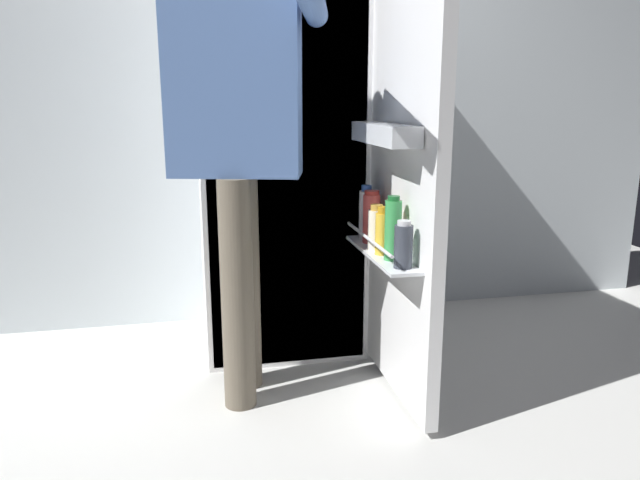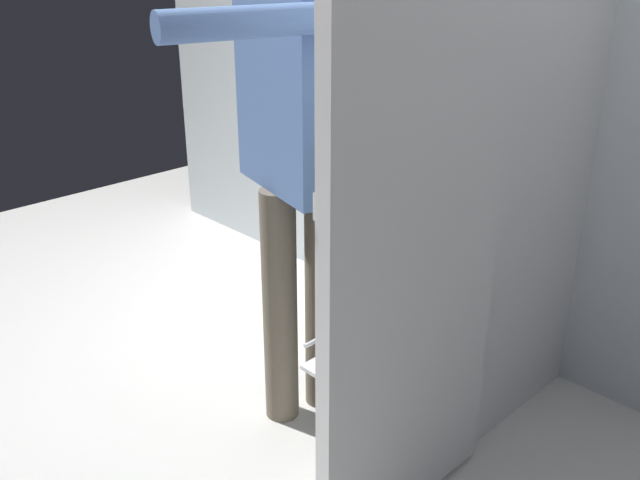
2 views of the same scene
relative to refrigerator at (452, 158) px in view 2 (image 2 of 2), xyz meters
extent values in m
plane|color=silver|center=(-0.03, -0.53, -0.91)|extent=(6.04, 6.04, 0.00)
cube|color=silver|center=(-0.03, 0.43, 0.42)|extent=(4.40, 0.10, 2.65)
cube|color=white|center=(-0.03, 0.05, 0.00)|extent=(0.70, 0.65, 1.82)
cube|color=white|center=(-0.03, -0.27, 0.00)|extent=(0.66, 0.01, 1.78)
cube|color=white|center=(-0.03, -0.23, -0.05)|extent=(0.62, 0.09, 0.01)
cube|color=white|center=(0.35, -0.62, -0.01)|extent=(0.05, 0.68, 1.74)
cube|color=white|center=(0.26, -0.62, -0.33)|extent=(0.12, 0.57, 0.01)
cylinder|color=silver|center=(0.21, -0.62, -0.27)|extent=(0.01, 0.55, 0.01)
cube|color=white|center=(0.26, -0.62, 0.11)|extent=(0.11, 0.49, 0.07)
cylinder|color=gold|center=(0.26, -0.65, -0.25)|extent=(0.05, 0.05, 0.15)
cylinder|color=#BC8419|center=(0.26, -0.65, -0.16)|extent=(0.04, 0.04, 0.02)
cylinder|color=#333842|center=(0.27, -0.83, -0.25)|extent=(0.06, 0.06, 0.15)
cylinder|color=silver|center=(0.27, -0.83, -0.17)|extent=(0.04, 0.04, 0.02)
cylinder|color=#EDE5CC|center=(0.26, -0.57, -0.25)|extent=(0.06, 0.06, 0.15)
cylinder|color=#B78933|center=(0.26, -0.57, -0.17)|extent=(0.05, 0.05, 0.02)
cylinder|color=white|center=(0.27, -0.38, -0.23)|extent=(0.06, 0.06, 0.19)
cylinder|color=#335BB2|center=(0.27, -0.38, -0.12)|extent=(0.04, 0.04, 0.02)
cylinder|color=#DB4C47|center=(0.27, -0.46, -0.23)|extent=(0.07, 0.07, 0.19)
cylinder|color=#B22D28|center=(0.27, -0.46, -0.13)|extent=(0.06, 0.06, 0.02)
cylinder|color=green|center=(0.27, -0.73, -0.22)|extent=(0.06, 0.06, 0.21)
cylinder|color=#195B28|center=(0.27, -0.73, -0.11)|extent=(0.04, 0.04, 0.02)
cylinder|color=red|center=(-0.11, -0.23, 0.00)|extent=(0.10, 0.10, 0.07)
cylinder|color=#665B4C|center=(-0.22, -0.41, -0.48)|extent=(0.12, 0.12, 0.86)
cylinder|color=#665B4C|center=(-0.27, -0.57, -0.48)|extent=(0.12, 0.12, 0.86)
cube|color=#4C6BA3|center=(-0.25, -0.49, 0.26)|extent=(0.50, 0.33, 0.61)
cylinder|color=#4C6BA3|center=(-0.19, -0.26, 0.24)|extent=(0.08, 0.08, 0.58)
cylinder|color=#4C6BA3|center=(-0.02, -0.78, 0.51)|extent=(0.22, 0.58, 0.08)
camera|label=1|loc=(-0.41, -2.66, 0.23)|focal=33.66mm
camera|label=2|loc=(1.36, -1.95, 0.70)|focal=39.69mm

